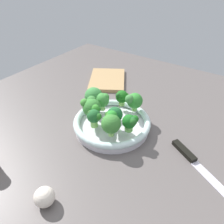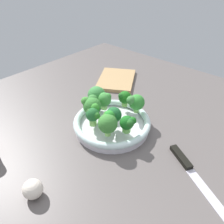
{
  "view_description": "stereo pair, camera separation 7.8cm",
  "coord_description": "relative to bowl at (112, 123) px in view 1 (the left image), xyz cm",
  "views": [
    {
      "loc": [
        -55.46,
        -38.88,
        52.12
      ],
      "look_at": [
        -2.87,
        -2.65,
        7.17
      ],
      "focal_mm": 36.29,
      "sensor_mm": 36.0,
      "label": 1
    },
    {
      "loc": [
        -50.65,
        -45.02,
        52.12
      ],
      "look_at": [
        -2.87,
        -2.65,
        7.17
      ],
      "focal_mm": 36.29,
      "sensor_mm": 36.0,
      "label": 2
    }
  ],
  "objects": [
    {
      "name": "knife",
      "position": [
        0.55,
        -29.93,
        -1.57
      ],
      "size": [
        15.51,
        24.17,
        1.5
      ],
      "color": "silver",
      "rests_on": "ground_plane"
    },
    {
      "name": "broccoli_floret_8",
      "position": [
        -1.9,
        -8.44,
        5.64
      ],
      "size": [
        4.65,
        5.25,
        5.92
      ],
      "color": "#75BB58",
      "rests_on": "bowl"
    },
    {
      "name": "broccoli_floret_7",
      "position": [
        2.59,
        6.41,
        6.13
      ],
      "size": [
        5.32,
        5.38,
        6.7
      ],
      "color": "#99DB71",
      "rests_on": "bowl"
    },
    {
      "name": "broccoli_floret_4",
      "position": [
        -6.74,
        2.18,
        6.03
      ],
      "size": [
        4.56,
        4.86,
        6.5
      ],
      "color": "#87C25C",
      "rests_on": "bowl"
    },
    {
      "name": "bowl",
      "position": [
        0.0,
        0.0,
        0.0
      ],
      "size": [
        27.48,
        27.48,
        4.17
      ],
      "color": "silver",
      "rests_on": "ground_plane"
    },
    {
      "name": "broccoli_floret_1",
      "position": [
        -7.0,
        -4.48,
        6.87
      ],
      "size": [
        6.59,
        6.24,
        7.97
      ],
      "color": "#86BD5A",
      "rests_on": "bowl"
    },
    {
      "name": "broccoli_floret_3",
      "position": [
        2.79,
        10.05,
        6.42
      ],
      "size": [
        7.38,
        7.44,
        7.76
      ],
      "color": "#A0D16B",
      "rests_on": "bowl"
    },
    {
      "name": "broccoli_floret_6",
      "position": [
        -3.59,
        6.06,
        6.86
      ],
      "size": [
        6.38,
        7.38,
        7.94
      ],
      "color": "#82BC56",
      "rests_on": "bowl"
    },
    {
      "name": "broccoli_floret_0",
      "position": [
        -1.97,
        -2.24,
        5.81
      ],
      "size": [
        5.83,
        5.37,
        6.5
      ],
      "color": "#94D068",
      "rests_on": "bowl"
    },
    {
      "name": "broccoli_floret_5",
      "position": [
        9.52,
        2.0,
        5.67
      ],
      "size": [
        5.01,
        4.78,
        6.14
      ],
      "color": "#88C759",
      "rests_on": "bowl"
    },
    {
      "name": "ground_plane",
      "position": [
        2.87,
        2.65,
        -3.38
      ],
      "size": [
        130.0,
        130.0,
        2.5
      ],
      "primitive_type": "cube",
      "color": "#5B5452"
    },
    {
      "name": "cutting_board",
      "position": [
        29.1,
        22.88,
        -1.33
      ],
      "size": [
        28.2,
        26.12,
        1.6
      ],
      "primitive_type": "cube",
      "rotation": [
        0.0,
        0.0,
        0.55
      ],
      "color": "tan",
      "rests_on": "ground_plane"
    },
    {
      "name": "garlic_bulb",
      "position": [
        -34.36,
        -3.3,
        0.51
      ],
      "size": [
        5.28,
        5.28,
        5.28
      ],
      "primitive_type": "sphere",
      "color": "silver",
      "rests_on": "ground_plane"
    },
    {
      "name": "broccoli_floret_2",
      "position": [
        8.91,
        -3.5,
        6.34
      ],
      "size": [
        6.43,
        5.73,
        7.12
      ],
      "color": "#7CC25B",
      "rests_on": "bowl"
    }
  ]
}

